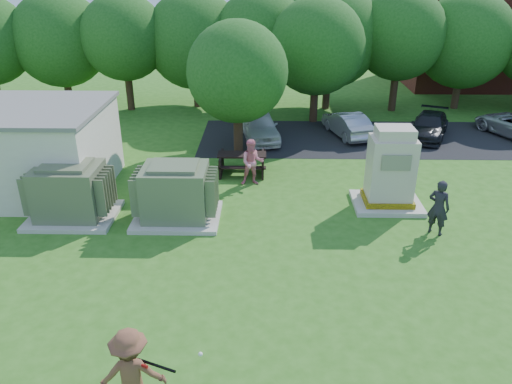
{
  "coord_description": "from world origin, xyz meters",
  "views": [
    {
      "loc": [
        0.32,
        -11.11,
        8.31
      ],
      "look_at": [
        0.0,
        4.0,
        1.3
      ],
      "focal_mm": 35.0,
      "sensor_mm": 36.0,
      "label": 1
    }
  ],
  "objects_px": {
    "transformer_right": "(176,194)",
    "car_silver_a": "(347,124)",
    "car_white": "(260,126)",
    "picnic_table": "(242,161)",
    "transformer_left": "(70,193)",
    "generator_cabinet": "(390,172)",
    "person_at_picnic": "(252,163)",
    "car_dark": "(429,126)",
    "person_by_generator": "(439,208)",
    "batter": "(132,373)"
  },
  "relations": [
    {
      "from": "batter",
      "to": "car_silver_a",
      "type": "xyz_separation_m",
      "value": [
        6.8,
        17.78,
        -0.38
      ]
    },
    {
      "from": "picnic_table",
      "to": "car_silver_a",
      "type": "bearing_deg",
      "value": 44.79
    },
    {
      "from": "transformer_right",
      "to": "person_at_picnic",
      "type": "height_order",
      "value": "transformer_right"
    },
    {
      "from": "transformer_right",
      "to": "car_white",
      "type": "height_order",
      "value": "transformer_right"
    },
    {
      "from": "transformer_left",
      "to": "generator_cabinet",
      "type": "distance_m",
      "value": 11.42
    },
    {
      "from": "transformer_left",
      "to": "car_silver_a",
      "type": "height_order",
      "value": "transformer_left"
    },
    {
      "from": "batter",
      "to": "person_at_picnic",
      "type": "bearing_deg",
      "value": -107.27
    },
    {
      "from": "car_white",
      "to": "car_dark",
      "type": "height_order",
      "value": "car_white"
    },
    {
      "from": "transformer_right",
      "to": "person_at_picnic",
      "type": "relative_size",
      "value": 1.57
    },
    {
      "from": "person_by_generator",
      "to": "person_at_picnic",
      "type": "height_order",
      "value": "person_by_generator"
    },
    {
      "from": "transformer_left",
      "to": "generator_cabinet",
      "type": "relative_size",
      "value": 0.99
    },
    {
      "from": "picnic_table",
      "to": "car_dark",
      "type": "xyz_separation_m",
      "value": [
        9.43,
        5.11,
        0.05
      ]
    },
    {
      "from": "transformer_right",
      "to": "person_by_generator",
      "type": "distance_m",
      "value": 8.85
    },
    {
      "from": "transformer_left",
      "to": "batter",
      "type": "distance_m",
      "value": 9.35
    },
    {
      "from": "person_at_picnic",
      "to": "car_dark",
      "type": "relative_size",
      "value": 0.46
    },
    {
      "from": "transformer_left",
      "to": "car_dark",
      "type": "height_order",
      "value": "transformer_left"
    },
    {
      "from": "person_at_picnic",
      "to": "car_silver_a",
      "type": "relative_size",
      "value": 0.5
    },
    {
      "from": "car_dark",
      "to": "transformer_left",
      "type": "bearing_deg",
      "value": -125.08
    },
    {
      "from": "picnic_table",
      "to": "person_at_picnic",
      "type": "relative_size",
      "value": 1.08
    },
    {
      "from": "batter",
      "to": "person_by_generator",
      "type": "height_order",
      "value": "batter"
    },
    {
      "from": "car_white",
      "to": "car_silver_a",
      "type": "bearing_deg",
      "value": -1.65
    },
    {
      "from": "picnic_table",
      "to": "car_silver_a",
      "type": "distance_m",
      "value": 7.38
    },
    {
      "from": "person_at_picnic",
      "to": "car_white",
      "type": "xyz_separation_m",
      "value": [
        0.21,
        5.76,
        -0.24
      ]
    },
    {
      "from": "batter",
      "to": "car_white",
      "type": "height_order",
      "value": "batter"
    },
    {
      "from": "transformer_left",
      "to": "transformer_right",
      "type": "height_order",
      "value": "same"
    },
    {
      "from": "person_at_picnic",
      "to": "car_dark",
      "type": "height_order",
      "value": "person_at_picnic"
    },
    {
      "from": "generator_cabinet",
      "to": "car_silver_a",
      "type": "bearing_deg",
      "value": 92.16
    },
    {
      "from": "generator_cabinet",
      "to": "batter",
      "type": "xyz_separation_m",
      "value": [
        -7.11,
        -9.56,
        -0.32
      ]
    },
    {
      "from": "transformer_right",
      "to": "person_by_generator",
      "type": "bearing_deg",
      "value": -5.6
    },
    {
      "from": "person_at_picnic",
      "to": "generator_cabinet",
      "type": "bearing_deg",
      "value": -24.53
    },
    {
      "from": "batter",
      "to": "person_at_picnic",
      "type": "distance_m",
      "value": 11.58
    },
    {
      "from": "transformer_left",
      "to": "car_silver_a",
      "type": "bearing_deg",
      "value": 40.56
    },
    {
      "from": "generator_cabinet",
      "to": "car_dark",
      "type": "distance_m",
      "value": 9.04
    },
    {
      "from": "car_silver_a",
      "to": "car_dark",
      "type": "height_order",
      "value": "car_silver_a"
    },
    {
      "from": "person_by_generator",
      "to": "car_dark",
      "type": "distance_m",
      "value": 10.59
    },
    {
      "from": "generator_cabinet",
      "to": "car_silver_a",
      "type": "xyz_separation_m",
      "value": [
        -0.31,
        8.22,
        -0.7
      ]
    },
    {
      "from": "transformer_left",
      "to": "car_dark",
      "type": "distance_m",
      "value": 17.89
    },
    {
      "from": "transformer_right",
      "to": "car_silver_a",
      "type": "bearing_deg",
      "value": 52.16
    },
    {
      "from": "car_white",
      "to": "picnic_table",
      "type": "bearing_deg",
      "value": -108.06
    },
    {
      "from": "transformer_right",
      "to": "car_dark",
      "type": "height_order",
      "value": "transformer_right"
    },
    {
      "from": "transformer_left",
      "to": "person_at_picnic",
      "type": "height_order",
      "value": "transformer_left"
    },
    {
      "from": "batter",
      "to": "transformer_left",
      "type": "bearing_deg",
      "value": -70.19
    },
    {
      "from": "batter",
      "to": "car_silver_a",
      "type": "relative_size",
      "value": 0.53
    },
    {
      "from": "transformer_left",
      "to": "person_by_generator",
      "type": "xyz_separation_m",
      "value": [
        12.51,
        -0.86,
        -0.0
      ]
    },
    {
      "from": "batter",
      "to": "person_at_picnic",
      "type": "relative_size",
      "value": 1.05
    },
    {
      "from": "person_by_generator",
      "to": "transformer_right",
      "type": "bearing_deg",
      "value": 29.23
    },
    {
      "from": "person_at_picnic",
      "to": "car_white",
      "type": "bearing_deg",
      "value": 83.23
    },
    {
      "from": "transformer_right",
      "to": "generator_cabinet",
      "type": "distance_m",
      "value": 7.76
    },
    {
      "from": "batter",
      "to": "car_silver_a",
      "type": "bearing_deg",
      "value": -118.06
    },
    {
      "from": "car_white",
      "to": "transformer_left",
      "type": "bearing_deg",
      "value": -135.9
    }
  ]
}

